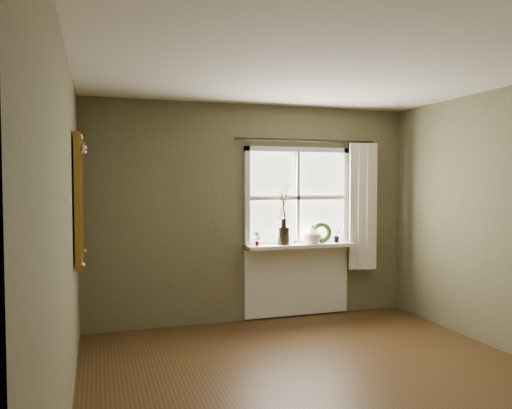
{
  "coord_description": "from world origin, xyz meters",
  "views": [
    {
      "loc": [
        -1.8,
        -3.46,
        1.67
      ],
      "look_at": [
        -0.2,
        1.55,
        1.43
      ],
      "focal_mm": 35.0,
      "sensor_mm": 36.0,
      "label": 1
    }
  ],
  "objects": [
    {
      "name": "floor",
      "position": [
        0.0,
        0.0,
        0.0
      ],
      "size": [
        4.5,
        4.5,
        0.0
      ],
      "primitive_type": "plane",
      "color": "#402914",
      "rests_on": "ground"
    },
    {
      "name": "ceiling",
      "position": [
        0.0,
        0.0,
        2.6
      ],
      "size": [
        4.5,
        4.5,
        0.0
      ],
      "primitive_type": "plane",
      "color": "silver",
      "rests_on": "ground"
    },
    {
      "name": "wall_back",
      "position": [
        0.0,
        2.3,
        1.3
      ],
      "size": [
        4.0,
        0.1,
        2.6
      ],
      "primitive_type": "cube",
      "color": "brown",
      "rests_on": "ground"
    },
    {
      "name": "wall_left",
      "position": [
        -2.05,
        0.0,
        1.3
      ],
      "size": [
        0.1,
        4.5,
        2.6
      ],
      "primitive_type": "cube",
      "color": "brown",
      "rests_on": "ground"
    },
    {
      "name": "window_frame",
      "position": [
        0.55,
        2.23,
        1.48
      ],
      "size": [
        1.36,
        0.06,
        1.24
      ],
      "color": "white",
      "rests_on": "wall_back"
    },
    {
      "name": "window_sill",
      "position": [
        0.55,
        2.12,
        0.9
      ],
      "size": [
        1.36,
        0.26,
        0.04
      ],
      "primitive_type": "cube",
      "color": "white",
      "rests_on": "wall_back"
    },
    {
      "name": "window_apron",
      "position": [
        0.55,
        2.23,
        0.46
      ],
      "size": [
        1.36,
        0.04,
        0.88
      ],
      "primitive_type": "cube",
      "color": "white",
      "rests_on": "ground"
    },
    {
      "name": "dark_jug",
      "position": [
        0.33,
        2.12,
        1.03
      ],
      "size": [
        0.15,
        0.15,
        0.21
      ],
      "primitive_type": "cylinder",
      "rotation": [
        0.0,
        0.0,
        -0.01
      ],
      "color": "black",
      "rests_on": "window_sill"
    },
    {
      "name": "cream_vase",
      "position": [
        0.7,
        2.12,
        1.03
      ],
      "size": [
        0.23,
        0.23,
        0.23
      ],
      "primitive_type": "imported",
      "rotation": [
        0.0,
        0.0,
        -0.07
      ],
      "color": "beige",
      "rests_on": "window_sill"
    },
    {
      "name": "wreath",
      "position": [
        0.85,
        2.16,
        1.02
      ],
      "size": [
        0.27,
        0.14,
        0.27
      ],
      "primitive_type": "torus",
      "rotation": [
        1.36,
        0.0,
        -0.11
      ],
      "color": "#334C22",
      "rests_on": "window_sill"
    },
    {
      "name": "potted_plant_left",
      "position": [
        -0.01,
        2.12,
        1.01
      ],
      "size": [
        0.1,
        0.08,
        0.17
      ],
      "primitive_type": "imported",
      "rotation": [
        0.0,
        0.0,
        0.25
      ],
      "color": "#334C22",
      "rests_on": "window_sill"
    },
    {
      "name": "potted_plant_right",
      "position": [
        1.04,
        2.12,
        1.01
      ],
      "size": [
        0.12,
        0.11,
        0.18
      ],
      "primitive_type": "imported",
      "rotation": [
        0.0,
        0.0,
        0.4
      ],
      "color": "#334C22",
      "rests_on": "window_sill"
    },
    {
      "name": "curtain",
      "position": [
        1.39,
        2.13,
        1.37
      ],
      "size": [
        0.36,
        0.12,
        1.59
      ],
      "primitive_type": "cube",
      "color": "silver",
      "rests_on": "wall_back"
    },
    {
      "name": "curtain_rod",
      "position": [
        0.65,
        2.17,
        2.18
      ],
      "size": [
        1.84,
        0.03,
        0.03
      ],
      "primitive_type": "cylinder",
      "rotation": [
        0.0,
        1.57,
        0.0
      ],
      "color": "black",
      "rests_on": "wall_back"
    },
    {
      "name": "gilt_mirror",
      "position": [
        -1.96,
        1.4,
        1.51
      ],
      "size": [
        0.1,
        0.98,
        1.16
      ],
      "color": "white",
      "rests_on": "wall_left"
    }
  ]
}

